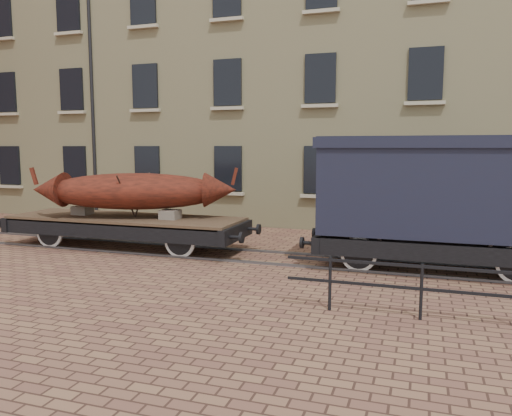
% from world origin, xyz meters
% --- Properties ---
extents(ground, '(90.00, 90.00, 0.00)m').
position_xyz_m(ground, '(0.00, 0.00, 0.00)').
color(ground, brown).
extents(warehouse_cream, '(40.00, 10.19, 14.00)m').
position_xyz_m(warehouse_cream, '(3.00, 9.99, 7.00)').
color(warehouse_cream, beige).
rests_on(warehouse_cream, ground).
extents(rail_track, '(30.00, 1.52, 0.06)m').
position_xyz_m(rail_track, '(0.00, 0.00, 0.03)').
color(rail_track, '#59595E').
rests_on(rail_track, ground).
extents(flatcar_wagon, '(8.01, 2.17, 1.21)m').
position_xyz_m(flatcar_wagon, '(-3.84, 0.00, 0.75)').
color(flatcar_wagon, brown).
rests_on(flatcar_wagon, ground).
extents(iron_boat, '(6.03, 3.21, 1.48)m').
position_xyz_m(iron_boat, '(-3.49, 0.00, 1.72)').
color(iron_boat, maroon).
rests_on(iron_boat, flatcar_wagon).
extents(goods_van, '(6.32, 2.30, 3.27)m').
position_xyz_m(goods_van, '(4.86, 0.00, 2.05)').
color(goods_van, black).
rests_on(goods_van, ground).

